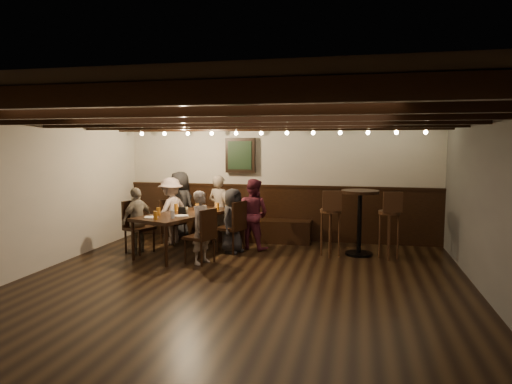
% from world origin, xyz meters
% --- Properties ---
extents(room, '(7.00, 7.00, 7.00)m').
position_xyz_m(room, '(-0.29, 2.21, 1.07)').
color(room, black).
rests_on(room, ground).
extents(dining_table, '(1.46, 2.12, 0.73)m').
position_xyz_m(dining_table, '(-1.47, 1.96, 0.67)').
color(dining_table, black).
rests_on(dining_table, floor).
extents(chair_left_near, '(0.51, 0.51, 0.88)m').
position_xyz_m(chair_left_near, '(-2.01, 2.62, 0.27)').
color(chair_left_near, black).
rests_on(chair_left_near, floor).
extents(chair_left_far, '(0.55, 0.55, 0.95)m').
position_xyz_m(chair_left_far, '(-2.30, 1.77, 0.29)').
color(chair_left_far, black).
rests_on(chair_left_far, floor).
extents(chair_right_near, '(0.55, 0.55, 0.95)m').
position_xyz_m(chair_right_near, '(-0.65, 2.15, 0.29)').
color(chair_right_near, black).
rests_on(chair_right_near, floor).
extents(chair_right_far, '(0.54, 0.54, 0.92)m').
position_xyz_m(chair_right_far, '(-0.94, 1.30, 0.28)').
color(chair_right_far, black).
rests_on(chair_right_far, floor).
extents(person_bench_left, '(0.80, 0.65, 1.41)m').
position_xyz_m(person_bench_left, '(-2.03, 3.10, 0.71)').
color(person_bench_left, '#232326').
rests_on(person_bench_left, floor).
extents(person_bench_centre, '(0.58, 0.47, 1.36)m').
position_xyz_m(person_bench_centre, '(-1.13, 2.95, 0.68)').
color(person_bench_centre, gray).
rests_on(person_bench_centre, floor).
extents(person_bench_right, '(0.78, 0.69, 1.34)m').
position_xyz_m(person_bench_right, '(-0.33, 2.51, 0.67)').
color(person_bench_right, '#571E2D').
rests_on(person_bench_right, floor).
extents(person_left_near, '(0.74, 0.97, 1.32)m').
position_xyz_m(person_left_near, '(-2.03, 2.63, 0.66)').
color(person_left_near, '#AD9792').
rests_on(person_left_near, floor).
extents(person_left_far, '(0.51, 0.76, 1.20)m').
position_xyz_m(person_left_far, '(-2.33, 1.78, 0.60)').
color(person_left_far, gray).
rests_on(person_left_far, floor).
extents(person_right_near, '(0.54, 0.67, 1.18)m').
position_xyz_m(person_right_near, '(-0.62, 2.14, 0.59)').
color(person_right_near, black).
rests_on(person_right_near, floor).
extents(person_right_far, '(0.42, 0.51, 1.22)m').
position_xyz_m(person_right_far, '(-0.91, 1.29, 0.61)').
color(person_right_far, gray).
rests_on(person_right_far, floor).
extents(pint_a, '(0.07, 0.07, 0.14)m').
position_xyz_m(pint_a, '(-1.51, 2.71, 0.80)').
color(pint_a, '#BF7219').
rests_on(pint_a, dining_table).
extents(pint_b, '(0.07, 0.07, 0.14)m').
position_xyz_m(pint_b, '(-1.02, 2.49, 0.80)').
color(pint_b, '#BF7219').
rests_on(pint_b, dining_table).
extents(pint_c, '(0.07, 0.07, 0.14)m').
position_xyz_m(pint_c, '(-1.72, 2.15, 0.80)').
color(pint_c, '#BF7219').
rests_on(pint_c, dining_table).
extents(pint_d, '(0.07, 0.07, 0.14)m').
position_xyz_m(pint_d, '(-1.12, 2.05, 0.80)').
color(pint_d, silver).
rests_on(pint_d, dining_table).
extents(pint_e, '(0.07, 0.07, 0.14)m').
position_xyz_m(pint_e, '(-1.83, 1.60, 0.80)').
color(pint_e, '#BF7219').
rests_on(pint_e, dining_table).
extents(pint_f, '(0.07, 0.07, 0.14)m').
position_xyz_m(pint_f, '(-1.46, 1.37, 0.80)').
color(pint_f, silver).
rests_on(pint_f, dining_table).
extents(pint_g, '(0.07, 0.07, 0.14)m').
position_xyz_m(pint_g, '(-1.69, 1.18, 0.80)').
color(pint_g, '#BF7219').
rests_on(pint_g, dining_table).
extents(plate_near, '(0.24, 0.24, 0.01)m').
position_xyz_m(plate_near, '(-1.84, 1.34, 0.74)').
color(plate_near, white).
rests_on(plate_near, dining_table).
extents(plate_far, '(0.24, 0.24, 0.01)m').
position_xyz_m(plate_far, '(-1.40, 1.61, 0.74)').
color(plate_far, white).
rests_on(plate_far, dining_table).
extents(condiment_caddy, '(0.15, 0.10, 0.12)m').
position_xyz_m(condiment_caddy, '(-1.49, 1.91, 0.79)').
color(condiment_caddy, black).
rests_on(condiment_caddy, dining_table).
extents(candle, '(0.05, 0.05, 0.05)m').
position_xyz_m(candle, '(-1.26, 2.20, 0.75)').
color(candle, beige).
rests_on(candle, dining_table).
extents(high_top_table, '(0.66, 0.66, 1.17)m').
position_xyz_m(high_top_table, '(1.64, 2.46, 0.77)').
color(high_top_table, black).
rests_on(high_top_table, floor).
extents(bar_stool_left, '(0.38, 0.41, 1.18)m').
position_xyz_m(bar_stool_left, '(1.14, 2.25, 0.44)').
color(bar_stool_left, '#3C2813').
rests_on(bar_stool_left, floor).
extents(bar_stool_right, '(0.39, 0.41, 1.18)m').
position_xyz_m(bar_stool_right, '(2.14, 2.30, 0.44)').
color(bar_stool_right, '#3C2813').
rests_on(bar_stool_right, floor).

